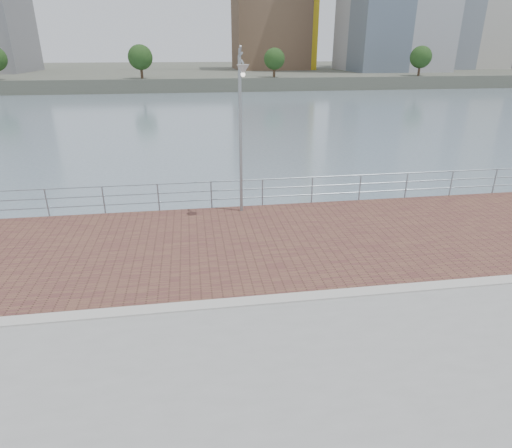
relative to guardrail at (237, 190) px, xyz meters
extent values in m
plane|color=slate|center=(0.00, -7.00, -2.69)|extent=(400.00, 400.00, 0.00)
cube|color=brown|center=(0.00, -3.40, -0.68)|extent=(40.00, 6.80, 0.02)
cube|color=#B7B5AD|center=(0.00, -7.00, -0.66)|extent=(40.00, 0.40, 0.06)
cube|color=#4C5142|center=(0.00, 115.50, -1.44)|extent=(320.00, 95.00, 2.50)
cylinder|color=#8C9EA8|center=(-7.18, 0.00, -0.14)|extent=(0.06, 0.06, 1.10)
cylinder|color=#8C9EA8|center=(-5.13, 0.00, -0.14)|extent=(0.06, 0.06, 1.10)
cylinder|color=#8C9EA8|center=(-3.08, 0.00, -0.14)|extent=(0.06, 0.06, 1.10)
cylinder|color=#8C9EA8|center=(-1.03, 0.00, -0.14)|extent=(0.06, 0.06, 1.10)
cylinder|color=#8C9EA8|center=(1.03, 0.00, -0.14)|extent=(0.06, 0.06, 1.10)
cylinder|color=#8C9EA8|center=(3.08, 0.00, -0.14)|extent=(0.06, 0.06, 1.10)
cylinder|color=#8C9EA8|center=(5.13, 0.00, -0.14)|extent=(0.06, 0.06, 1.10)
cylinder|color=#8C9EA8|center=(7.18, 0.00, -0.14)|extent=(0.06, 0.06, 1.10)
cylinder|color=#8C9EA8|center=(9.24, 0.00, -0.14)|extent=(0.06, 0.06, 1.10)
cylinder|color=#8C9EA8|center=(11.29, 0.00, -0.14)|extent=(0.06, 0.06, 1.10)
cylinder|color=#8C9EA8|center=(0.00, 0.00, 0.41)|extent=(39.00, 0.05, 0.05)
cylinder|color=#8C9EA8|center=(0.00, 0.00, 0.03)|extent=(39.00, 0.05, 0.05)
cylinder|color=#8C9EA8|center=(0.00, 0.00, -0.33)|extent=(39.00, 0.05, 0.05)
cylinder|color=gray|center=(0.11, -0.50, 2.16)|extent=(0.11, 0.11, 5.71)
cylinder|color=gray|center=(0.11, -0.98, 5.02)|extent=(0.07, 0.95, 0.07)
cone|color=#B2B2AD|center=(0.11, -1.45, 4.83)|extent=(0.42, 0.42, 0.33)
cube|color=brown|center=(20.00, 103.00, 12.78)|extent=(18.00, 18.00, 25.94)
cylinder|color=#473323|center=(-10.00, 70.00, 1.54)|extent=(0.50, 0.50, 3.46)
sphere|color=#193814|center=(-10.00, 70.00, 3.51)|extent=(4.45, 4.45, 4.45)
cylinder|color=#473323|center=(15.00, 70.00, 1.37)|extent=(0.50, 0.50, 3.12)
sphere|color=#193814|center=(15.00, 70.00, 3.15)|extent=(4.01, 4.01, 4.01)
cylinder|color=#473323|center=(45.00, 70.00, 1.48)|extent=(0.50, 0.50, 3.33)
sphere|color=#193814|center=(45.00, 70.00, 3.38)|extent=(4.29, 4.29, 4.29)
camera|label=1|loc=(-1.70, -16.13, 5.29)|focal=30.00mm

